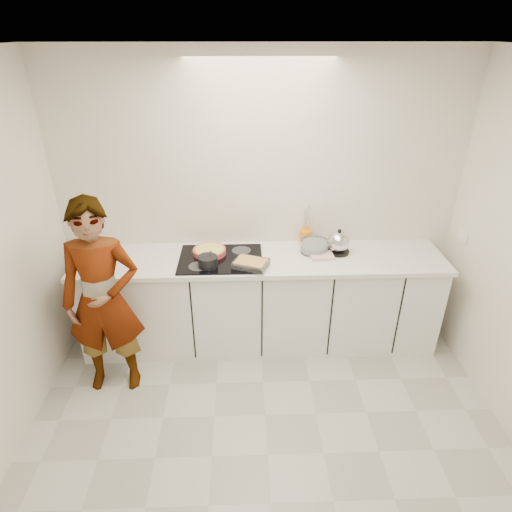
{
  "coord_description": "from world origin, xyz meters",
  "views": [
    {
      "loc": [
        -0.15,
        -2.02,
        2.68
      ],
      "look_at": [
        -0.05,
        1.05,
        1.05
      ],
      "focal_mm": 30.0,
      "sensor_mm": 36.0,
      "label": 1
    }
  ],
  "objects_px": {
    "utensil_crock": "(306,237)",
    "tart_dish": "(210,251)",
    "cook": "(103,300)",
    "hob": "(221,259)",
    "mixing_bowl": "(314,246)",
    "saucepan": "(208,261)",
    "baking_dish": "(251,263)",
    "kettle": "(338,243)"
  },
  "relations": [
    {
      "from": "utensil_crock",
      "to": "tart_dish",
      "type": "bearing_deg",
      "value": -167.44
    },
    {
      "from": "tart_dish",
      "to": "utensil_crock",
      "type": "relative_size",
      "value": 2.5
    },
    {
      "from": "cook",
      "to": "tart_dish",
      "type": "bearing_deg",
      "value": 32.55
    },
    {
      "from": "utensil_crock",
      "to": "cook",
      "type": "relative_size",
      "value": 0.08
    },
    {
      "from": "tart_dish",
      "to": "cook",
      "type": "height_order",
      "value": "cook"
    },
    {
      "from": "hob",
      "to": "tart_dish",
      "type": "distance_m",
      "value": 0.14
    },
    {
      "from": "hob",
      "to": "tart_dish",
      "type": "xyz_separation_m",
      "value": [
        -0.1,
        0.09,
        0.03
      ]
    },
    {
      "from": "mixing_bowl",
      "to": "cook",
      "type": "xyz_separation_m",
      "value": [
        -1.73,
        -0.6,
        -0.13
      ]
    },
    {
      "from": "tart_dish",
      "to": "saucepan",
      "type": "xyz_separation_m",
      "value": [
        0.0,
        -0.23,
        0.02
      ]
    },
    {
      "from": "saucepan",
      "to": "baking_dish",
      "type": "height_order",
      "value": "saucepan"
    },
    {
      "from": "kettle",
      "to": "utensil_crock",
      "type": "relative_size",
      "value": 1.66
    },
    {
      "from": "hob",
      "to": "cook",
      "type": "relative_size",
      "value": 0.43
    },
    {
      "from": "tart_dish",
      "to": "cook",
      "type": "distance_m",
      "value": 0.99
    },
    {
      "from": "kettle",
      "to": "utensil_crock",
      "type": "height_order",
      "value": "kettle"
    },
    {
      "from": "hob",
      "to": "cook",
      "type": "xyz_separation_m",
      "value": [
        -0.89,
        -0.49,
        -0.09
      ]
    },
    {
      "from": "baking_dish",
      "to": "kettle",
      "type": "distance_m",
      "value": 0.83
    },
    {
      "from": "kettle",
      "to": "hob",
      "type": "bearing_deg",
      "value": -174.76
    },
    {
      "from": "baking_dish",
      "to": "utensil_crock",
      "type": "xyz_separation_m",
      "value": [
        0.52,
        0.44,
        0.03
      ]
    },
    {
      "from": "kettle",
      "to": "utensil_crock",
      "type": "distance_m",
      "value": 0.33
    },
    {
      "from": "mixing_bowl",
      "to": "kettle",
      "type": "bearing_deg",
      "value": -5.56
    },
    {
      "from": "hob",
      "to": "mixing_bowl",
      "type": "height_order",
      "value": "mixing_bowl"
    },
    {
      "from": "utensil_crock",
      "to": "cook",
      "type": "distance_m",
      "value": 1.85
    },
    {
      "from": "kettle",
      "to": "utensil_crock",
      "type": "xyz_separation_m",
      "value": [
        -0.26,
        0.19,
        -0.03
      ]
    },
    {
      "from": "hob",
      "to": "kettle",
      "type": "bearing_deg",
      "value": 5.24
    },
    {
      "from": "kettle",
      "to": "mixing_bowl",
      "type": "bearing_deg",
      "value": 174.44
    },
    {
      "from": "saucepan",
      "to": "kettle",
      "type": "height_order",
      "value": "kettle"
    },
    {
      "from": "baking_dish",
      "to": "mixing_bowl",
      "type": "xyz_separation_m",
      "value": [
        0.57,
        0.27,
        0.01
      ]
    },
    {
      "from": "hob",
      "to": "saucepan",
      "type": "distance_m",
      "value": 0.18
    },
    {
      "from": "saucepan",
      "to": "mixing_bowl",
      "type": "bearing_deg",
      "value": 15.45
    },
    {
      "from": "saucepan",
      "to": "kettle",
      "type": "xyz_separation_m",
      "value": [
        1.14,
        0.24,
        0.04
      ]
    },
    {
      "from": "mixing_bowl",
      "to": "utensil_crock",
      "type": "bearing_deg",
      "value": 108.04
    },
    {
      "from": "mixing_bowl",
      "to": "utensil_crock",
      "type": "height_order",
      "value": "utensil_crock"
    },
    {
      "from": "utensil_crock",
      "to": "mixing_bowl",
      "type": "bearing_deg",
      "value": -71.96
    },
    {
      "from": "tart_dish",
      "to": "saucepan",
      "type": "height_order",
      "value": "saucepan"
    },
    {
      "from": "baking_dish",
      "to": "kettle",
      "type": "height_order",
      "value": "kettle"
    },
    {
      "from": "hob",
      "to": "mixing_bowl",
      "type": "distance_m",
      "value": 0.84
    },
    {
      "from": "saucepan",
      "to": "baking_dish",
      "type": "xyz_separation_m",
      "value": [
        0.36,
        -0.01,
        -0.02
      ]
    },
    {
      "from": "tart_dish",
      "to": "baking_dish",
      "type": "bearing_deg",
      "value": -33.95
    },
    {
      "from": "saucepan",
      "to": "baking_dish",
      "type": "bearing_deg",
      "value": -2.14
    },
    {
      "from": "saucepan",
      "to": "mixing_bowl",
      "type": "height_order",
      "value": "saucepan"
    },
    {
      "from": "hob",
      "to": "kettle",
      "type": "distance_m",
      "value": 1.05
    },
    {
      "from": "hob",
      "to": "kettle",
      "type": "relative_size",
      "value": 3.08
    }
  ]
}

